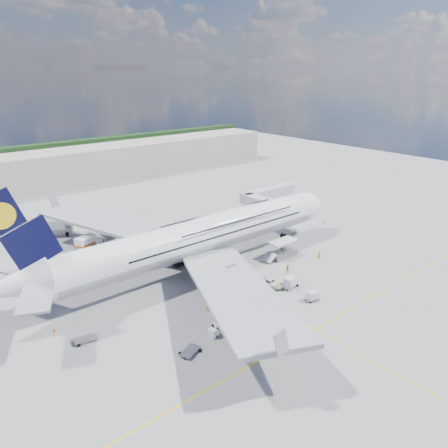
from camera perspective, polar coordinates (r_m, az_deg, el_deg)
ground at (r=84.18m, az=1.09°, el=-7.85°), size 300.00×300.00×0.00m
taxi_line_main at (r=84.18m, az=1.09°, el=-7.85°), size 0.25×220.00×0.01m
taxi_line_cross at (r=72.33m, az=11.79°, el=-13.33°), size 120.00×0.25×0.01m
taxi_line_diag at (r=99.40m, az=3.44°, el=-3.39°), size 14.16×99.06×0.01m
airliner at (r=88.61m, az=-2.98°, el=-1.54°), size 77.26×79.15×23.71m
jet_bridge at (r=114.91m, az=5.56°, el=3.39°), size 18.80×12.10×8.50m
cargo_loader at (r=96.20m, az=7.58°, el=-3.54°), size 8.53×3.20×3.67m
terminal at (r=162.45m, az=-21.51°, el=6.63°), size 180.00×16.00×12.00m
tree_line at (r=218.38m, az=-15.41°, el=9.79°), size 160.00×6.00×8.00m
dolly_row_a at (r=65.83m, az=-4.46°, el=-16.21°), size 3.72×2.90×0.48m
dolly_row_b at (r=69.48m, az=-0.52°, el=-13.41°), size 3.15×2.24×1.80m
dolly_row_c at (r=70.94m, az=2.36°, el=-13.29°), size 3.10×2.21×0.41m
dolly_back at (r=71.20m, az=-17.63°, el=-14.13°), size 3.64×2.40×0.49m
dolly_nose_far at (r=79.84m, az=11.43°, el=-9.19°), size 2.77×1.76×1.64m
dolly_nose_near at (r=83.39m, az=8.62°, el=-7.49°), size 3.63×2.42×2.11m
baggage_tug at (r=69.38m, az=-0.98°, el=-13.66°), size 3.01×1.81×1.76m
catering_truck_inner at (r=102.36m, az=-17.32°, el=-2.54°), size 6.71×4.42×3.70m
catering_truck_outer at (r=114.86m, az=-20.83°, el=-0.45°), size 7.46×5.51×4.10m
service_van at (r=83.58m, az=6.16°, el=-7.63°), size 3.39×5.52×1.43m
crew_nose at (r=108.47m, az=9.27°, el=-1.06°), size 0.80×0.84×1.94m
crew_loader at (r=88.65m, az=8.31°, el=-5.88°), size 1.16×1.19×1.94m
crew_wing at (r=75.33m, az=-2.20°, el=-10.75°), size 0.48×0.94×1.54m
crew_van at (r=96.90m, az=12.33°, el=-3.93°), size 0.90×0.99×1.70m
crew_tug at (r=81.93m, az=6.91°, el=-8.17°), size 1.10×0.67×1.65m
cone_nose at (r=118.50m, az=12.91°, el=0.14°), size 0.46×0.46×0.58m
cone_wing_left_inner at (r=96.82m, az=-6.59°, el=-3.99°), size 0.41×0.41×0.53m
cone_wing_left_outer at (r=106.50m, az=-15.64°, el=-2.34°), size 0.49×0.49×0.62m
cone_wing_right_inner at (r=72.54m, az=3.10°, el=-12.53°), size 0.44×0.44×0.56m
cone_wing_right_outer at (r=74.60m, az=1.52°, el=-11.51°), size 0.45×0.45×0.58m
cone_tail at (r=75.11m, az=-21.29°, el=-12.75°), size 0.50×0.50×0.64m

